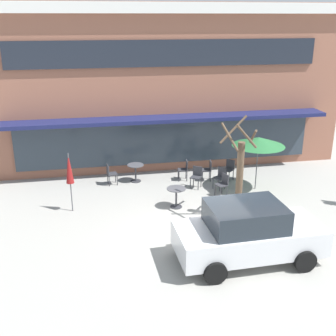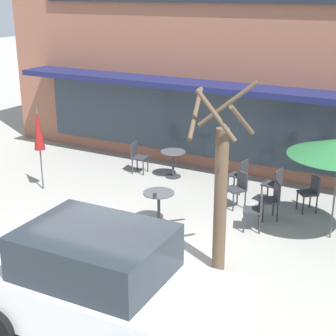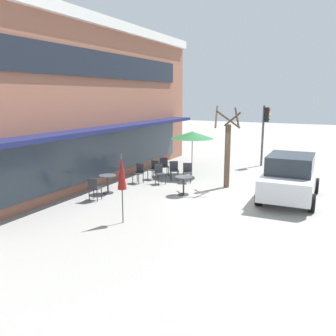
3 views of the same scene
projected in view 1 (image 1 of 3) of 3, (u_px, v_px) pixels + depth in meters
name	position (u px, v px, depth m)	size (l,w,h in m)	color
ground_plane	(201.00, 231.00, 13.91)	(80.00, 80.00, 0.00)	#9E9B93
building_facade	(153.00, 79.00, 21.89)	(16.57, 9.10, 7.28)	#935B47
cafe_table_near_wall	(176.00, 194.00, 15.50)	(0.70, 0.70, 0.76)	#333338
cafe_table_streetside	(136.00, 170.00, 17.95)	(0.70, 0.70, 0.76)	#333338
patio_umbrella_green_folded	(259.00, 142.00, 16.67)	(2.10, 2.10, 2.20)	#4C4C51
patio_umbrella_cream_folded	(69.00, 169.00, 14.83)	(0.28, 0.28, 2.20)	#4C4C51
cafe_chair_0	(208.00, 169.00, 18.07)	(0.45, 0.45, 0.89)	#333338
cafe_chair_1	(220.00, 176.00, 17.22)	(0.56, 0.56, 0.89)	#333338
cafe_chair_2	(197.00, 175.00, 17.32)	(0.56, 0.56, 0.89)	#333338
cafe_chair_3	(223.00, 183.00, 16.52)	(0.51, 0.51, 0.89)	#333338
cafe_chair_4	(110.00, 173.00, 17.61)	(0.45, 0.45, 0.89)	#333338
cafe_chair_5	(229.00, 168.00, 18.15)	(0.56, 0.56, 0.89)	#333338
cafe_chair_6	(184.00, 169.00, 18.11)	(0.44, 0.44, 0.89)	#333338
parked_sedan	(248.00, 233.00, 12.00)	(4.25, 2.11, 1.76)	silver
street_tree	(239.00, 174.00, 14.38)	(1.14, 1.31, 3.52)	brown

